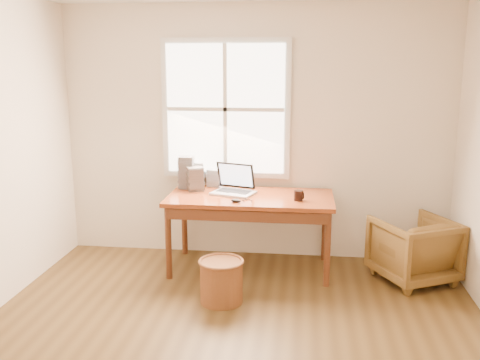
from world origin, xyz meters
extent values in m
cube|color=silver|center=(0.00, 2.26, 1.30)|extent=(4.00, 0.02, 2.60)
cube|color=silver|center=(-0.30, 2.22, 1.55)|extent=(1.32, 0.05, 1.42)
cube|color=white|center=(-0.30, 2.19, 1.55)|extent=(1.20, 0.02, 1.30)
cube|color=silver|center=(-0.30, 2.18, 1.55)|extent=(0.04, 0.02, 1.30)
cube|color=silver|center=(-0.30, 2.18, 1.55)|extent=(1.20, 0.02, 0.04)
cube|color=brown|center=(0.00, 1.80, 0.73)|extent=(1.60, 0.80, 0.04)
imported|color=brown|center=(1.55, 1.70, 0.30)|extent=(0.88, 0.89, 0.61)
cylinder|color=brown|center=(-0.17, 1.02, 0.18)|extent=(0.45, 0.45, 0.36)
ellipsoid|color=black|center=(-0.11, 1.54, 0.77)|extent=(0.11, 0.08, 0.03)
cylinder|color=black|center=(0.47, 1.68, 0.80)|extent=(0.11, 0.11, 0.10)
cube|color=silver|center=(-0.59, 2.15, 0.88)|extent=(0.14, 0.13, 0.25)
cube|color=#26272C|center=(-0.57, 1.95, 0.87)|extent=(0.19, 0.19, 0.24)
cube|color=gray|center=(-0.68, 2.04, 0.92)|extent=(0.15, 0.13, 0.33)
cube|color=silver|center=(-0.40, 2.16, 0.84)|extent=(0.18, 0.17, 0.18)
camera|label=1|loc=(0.51, -3.20, 2.02)|focal=40.00mm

